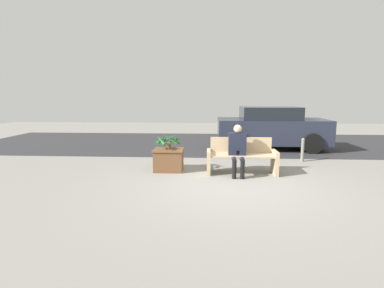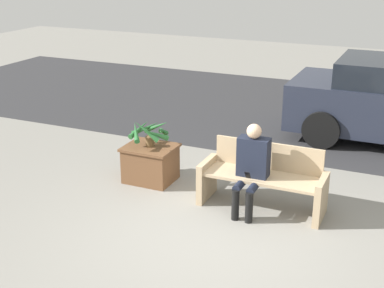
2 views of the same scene
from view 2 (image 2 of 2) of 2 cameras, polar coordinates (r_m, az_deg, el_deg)
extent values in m
plane|color=gray|center=(6.90, 2.60, -9.76)|extent=(30.00, 30.00, 0.00)
cube|color=#2D2D30|center=(12.13, 12.88, 3.15)|extent=(20.00, 6.00, 0.01)
cube|color=tan|center=(7.76, 1.59, -3.75)|extent=(0.09, 0.59, 0.59)
cube|color=tan|center=(7.35, 13.60, -5.76)|extent=(0.09, 0.59, 0.59)
cube|color=tan|center=(7.44, 7.49, -3.51)|extent=(1.56, 0.54, 0.04)
cube|color=tan|center=(7.60, 8.17, -1.24)|extent=(1.56, 0.04, 0.40)
cube|color=black|center=(7.32, 6.58, -1.38)|extent=(0.43, 0.22, 0.55)
sphere|color=tan|center=(7.17, 6.65, 1.36)|extent=(0.20, 0.20, 0.20)
cylinder|color=black|center=(7.29, 5.25, -4.23)|extent=(0.11, 0.42, 0.11)
cylinder|color=black|center=(7.24, 6.69, -4.47)|extent=(0.11, 0.42, 0.11)
cylinder|color=black|center=(7.20, 4.64, -6.48)|extent=(0.10, 0.10, 0.43)
cylinder|color=black|center=(7.15, 6.10, -6.75)|extent=(0.10, 0.10, 0.43)
cube|color=black|center=(7.18, 5.96, -3.32)|extent=(0.07, 0.09, 0.12)
cube|color=brown|center=(8.36, -4.44, -2.08)|extent=(0.73, 0.60, 0.57)
cube|color=brown|center=(8.26, -4.49, -0.37)|extent=(0.78, 0.65, 0.04)
cylinder|color=brown|center=(8.23, -4.51, 0.29)|extent=(0.13, 0.13, 0.16)
cone|color=#26602D|center=(8.11, -3.18, 1.40)|extent=(0.17, 0.45, 0.28)
cone|color=#26602D|center=(8.22, -3.03, 1.29)|extent=(0.35, 0.41, 0.18)
cone|color=#26602D|center=(8.33, -3.82, 1.88)|extent=(0.45, 0.11, 0.27)
cone|color=#26602D|center=(8.38, -4.97, 1.70)|extent=(0.38, 0.38, 0.21)
cone|color=#26602D|center=(8.31, -5.66, 1.60)|extent=(0.18, 0.46, 0.23)
cone|color=#26602D|center=(8.16, -6.01, 1.28)|extent=(0.32, 0.42, 0.24)
cone|color=#26602D|center=(8.00, -4.89, 1.37)|extent=(0.41, 0.17, 0.35)
cone|color=#26602D|center=(7.99, -3.98, 1.07)|extent=(0.34, 0.40, 0.27)
cylinder|color=black|center=(9.98, 13.61, 1.48)|extent=(0.69, 0.18, 0.69)
cylinder|color=black|center=(11.68, 15.34, 4.03)|extent=(0.69, 0.18, 0.69)
camera|label=1|loc=(3.19, -73.24, -23.28)|focal=28.00mm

